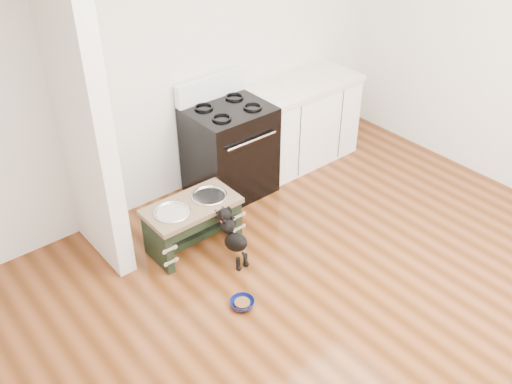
% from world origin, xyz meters
% --- Properties ---
extents(ground, '(5.00, 5.00, 0.00)m').
position_xyz_m(ground, '(0.00, 0.00, 0.00)').
color(ground, '#4A250D').
rests_on(ground, ground).
extents(room_shell, '(5.00, 5.00, 5.00)m').
position_xyz_m(room_shell, '(0.00, 0.00, 1.62)').
color(room_shell, silver).
rests_on(room_shell, ground).
extents(partition_wall, '(0.15, 0.80, 2.70)m').
position_xyz_m(partition_wall, '(-1.18, 2.10, 1.35)').
color(partition_wall, silver).
rests_on(partition_wall, ground).
extents(oven_range, '(0.76, 0.69, 1.14)m').
position_xyz_m(oven_range, '(0.25, 2.16, 0.48)').
color(oven_range, black).
rests_on(oven_range, ground).
extents(cabinet_run, '(1.24, 0.64, 0.91)m').
position_xyz_m(cabinet_run, '(1.23, 2.18, 0.45)').
color(cabinet_run, white).
rests_on(cabinet_run, ground).
extents(dog_feeder, '(0.82, 0.44, 0.47)m').
position_xyz_m(dog_feeder, '(-0.54, 1.65, 0.32)').
color(dog_feeder, black).
rests_on(dog_feeder, ground).
extents(puppy, '(0.14, 0.42, 0.50)m').
position_xyz_m(puppy, '(-0.39, 1.28, 0.27)').
color(puppy, black).
rests_on(puppy, ground).
extents(floor_bowl, '(0.26, 0.26, 0.06)m').
position_xyz_m(floor_bowl, '(-0.67, 0.79, 0.03)').
color(floor_bowl, navy).
rests_on(floor_bowl, ground).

